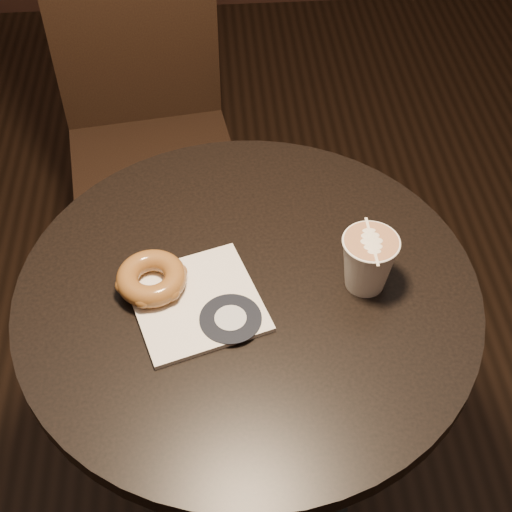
% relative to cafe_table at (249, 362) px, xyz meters
% --- Properties ---
extents(cafe_table, '(0.70, 0.70, 0.75)m').
position_rel_cafe_table_xyz_m(cafe_table, '(0.00, 0.00, 0.00)').
color(cafe_table, black).
rests_on(cafe_table, ground).
extents(chair, '(0.44, 0.44, 0.99)m').
position_rel_cafe_table_xyz_m(chair, '(-0.20, 0.75, 0.00)').
color(chair, black).
rests_on(chair, ground).
extents(pastry_bag, '(0.22, 0.22, 0.01)m').
position_rel_cafe_table_xyz_m(pastry_bag, '(-0.08, -0.03, 0.20)').
color(pastry_bag, silver).
rests_on(pastry_bag, cafe_table).
extents(doughnut, '(0.10, 0.10, 0.03)m').
position_rel_cafe_table_xyz_m(doughnut, '(-0.14, 0.01, 0.22)').
color(doughnut, brown).
rests_on(doughnut, pastry_bag).
extents(latte_cup, '(0.08, 0.08, 0.09)m').
position_rel_cafe_table_xyz_m(latte_cup, '(0.18, -0.01, 0.25)').
color(latte_cup, white).
rests_on(latte_cup, cafe_table).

